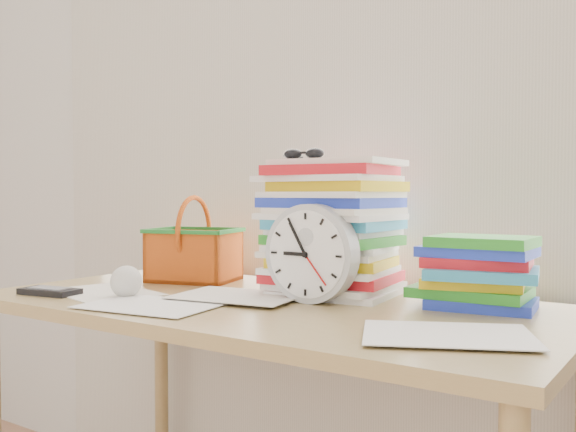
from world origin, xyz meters
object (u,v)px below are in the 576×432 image
Objects in this scene: basket at (194,239)px; calculator at (50,291)px; desk at (266,332)px; paper_stack at (332,227)px; book_stack at (476,272)px; clock at (311,254)px.

calculator is (-0.13, -0.39, -0.11)m from basket.
paper_stack is (0.08, 0.18, 0.24)m from desk.
paper_stack is at bearing -178.64° from book_stack.
clock is (0.10, 0.03, 0.19)m from desk.
book_stack is 1.76× the size of calculator.
book_stack reaches higher than calculator.
clock is at bearing 14.57° from calculator.
calculator is (-0.61, -0.26, -0.11)m from clock.
desk is at bearing -162.28° from clock.
paper_stack is 2.21× the size of calculator.
calculator is (-0.58, -0.40, -0.16)m from paper_stack.
basket is at bearing 156.66° from desk.
clock reaches higher than desk.
clock is 0.50m from basket.
clock is 1.50× the size of calculator.
clock is at bearing -155.90° from book_stack.
clock is 0.37m from book_stack.
basket is (-0.48, 0.13, 0.01)m from clock.
desk is 0.45m from basket.
basket reaches higher than clock.
basket is 1.59× the size of calculator.
calculator is at bearing -145.12° from paper_stack.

